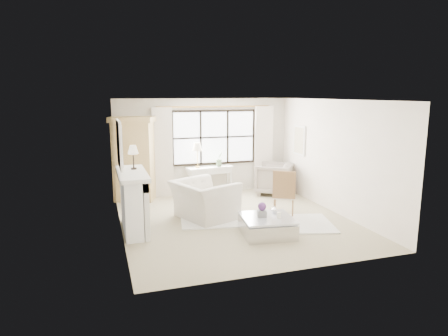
{
  "coord_description": "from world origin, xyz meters",
  "views": [
    {
      "loc": [
        -2.87,
        -8.18,
        2.84
      ],
      "look_at": [
        -0.21,
        0.2,
        1.19
      ],
      "focal_mm": 32.0,
      "sensor_mm": 36.0,
      "label": 1
    }
  ],
  "objects": [
    {
      "name": "floor",
      "position": [
        0.0,
        0.0,
        0.0
      ],
      "size": [
        5.5,
        5.5,
        0.0
      ],
      "primitive_type": "plane",
      "color": "tan",
      "rests_on": "ground"
    },
    {
      "name": "ceiling",
      "position": [
        0.0,
        0.0,
        2.7
      ],
      "size": [
        5.5,
        5.5,
        0.0
      ],
      "primitive_type": "plane",
      "rotation": [
        3.14,
        0.0,
        0.0
      ],
      "color": "white",
      "rests_on": "ground"
    },
    {
      "name": "wall_back",
      "position": [
        0.0,
        2.75,
        1.35
      ],
      "size": [
        5.0,
        0.0,
        5.0
      ],
      "primitive_type": "plane",
      "rotation": [
        1.57,
        0.0,
        0.0
      ],
      "color": "beige",
      "rests_on": "ground"
    },
    {
      "name": "wall_front",
      "position": [
        0.0,
        -2.75,
        1.35
      ],
      "size": [
        5.0,
        0.0,
        5.0
      ],
      "primitive_type": "plane",
      "rotation": [
        -1.57,
        0.0,
        0.0
      ],
      "color": "beige",
      "rests_on": "ground"
    },
    {
      "name": "wall_left",
      "position": [
        -2.5,
        0.0,
        1.35
      ],
      "size": [
        0.0,
        5.5,
        5.5
      ],
      "primitive_type": "plane",
      "rotation": [
        1.57,
        0.0,
        1.57
      ],
      "color": "beige",
      "rests_on": "ground"
    },
    {
      "name": "wall_right",
      "position": [
        2.5,
        0.0,
        1.35
      ],
      "size": [
        0.0,
        5.5,
        5.5
      ],
      "primitive_type": "plane",
      "rotation": [
        1.57,
        0.0,
        -1.57
      ],
      "color": "white",
      "rests_on": "ground"
    },
    {
      "name": "window_pane",
      "position": [
        0.3,
        2.73,
        1.6
      ],
      "size": [
        2.4,
        0.02,
        1.5
      ],
      "primitive_type": "cube",
      "color": "white",
      "rests_on": "wall_back"
    },
    {
      "name": "window_frame",
      "position": [
        0.3,
        2.72,
        1.6
      ],
      "size": [
        2.5,
        0.04,
        1.5
      ],
      "primitive_type": null,
      "color": "black",
      "rests_on": "wall_back"
    },
    {
      "name": "curtain_rod",
      "position": [
        0.3,
        2.67,
        2.47
      ],
      "size": [
        3.3,
        0.04,
        0.04
      ],
      "primitive_type": "cylinder",
      "rotation": [
        0.0,
        1.57,
        0.0
      ],
      "color": "#B1803D",
      "rests_on": "wall_back"
    },
    {
      "name": "curtain_left",
      "position": [
        -1.2,
        2.65,
        1.24
      ],
      "size": [
        0.55,
        0.1,
        2.47
      ],
      "primitive_type": "cube",
      "color": "beige",
      "rests_on": "ground"
    },
    {
      "name": "curtain_right",
      "position": [
        1.8,
        2.65,
        1.24
      ],
      "size": [
        0.55,
        0.1,
        2.47
      ],
      "primitive_type": "cube",
      "color": "silver",
      "rests_on": "ground"
    },
    {
      "name": "fireplace",
      "position": [
        -2.27,
        0.0,
        0.65
      ],
      "size": [
        0.58,
        1.66,
        1.26
      ],
      "color": "white",
      "rests_on": "ground"
    },
    {
      "name": "mirror_frame",
      "position": [
        -2.47,
        0.0,
        1.84
      ],
      "size": [
        0.05,
        1.15,
        0.95
      ],
      "primitive_type": "cube",
      "color": "white",
      "rests_on": "wall_left"
    },
    {
      "name": "mirror_glass",
      "position": [
        -2.44,
        0.0,
        1.84
      ],
      "size": [
        0.02,
        1.0,
        0.8
      ],
      "primitive_type": "cube",
      "color": "silver",
      "rests_on": "wall_left"
    },
    {
      "name": "art_frame",
      "position": [
        2.47,
        1.7,
        1.55
      ],
      "size": [
        0.04,
        0.62,
        0.82
      ],
      "primitive_type": "cube",
      "color": "white",
      "rests_on": "wall_right"
    },
    {
      "name": "art_canvas",
      "position": [
        2.45,
        1.7,
        1.55
      ],
      "size": [
        0.01,
        0.52,
        0.72
      ],
      "primitive_type": "cube",
      "color": "beige",
      "rests_on": "wall_right"
    },
    {
      "name": "mantel_lamp",
      "position": [
        -2.18,
        0.27,
        1.65
      ],
      "size": [
        0.22,
        0.22,
        0.51
      ],
      "color": "black",
      "rests_on": "fireplace"
    },
    {
      "name": "armoire",
      "position": [
        -2.0,
        2.5,
        1.14
      ],
      "size": [
        1.29,
        1.05,
        2.24
      ],
      "rotation": [
        0.0,
        0.0,
        -0.36
      ],
      "color": "tan",
      "rests_on": "floor"
    },
    {
      "name": "console_table",
      "position": [
        0.08,
        2.49,
        0.4
      ],
      "size": [
        1.36,
        0.65,
        0.8
      ],
      "rotation": [
        0.0,
        0.0,
        0.16
      ],
      "color": "silver",
      "rests_on": "floor"
    },
    {
      "name": "console_lamp",
      "position": [
        -0.26,
        2.49,
        1.36
      ],
      "size": [
        0.28,
        0.28,
        0.69
      ],
      "color": "#AE883C",
      "rests_on": "console_table"
    },
    {
      "name": "orchid_plant",
      "position": [
        0.38,
        2.48,
        1.01
      ],
      "size": [
        0.3,
        0.3,
        0.43
      ],
      "primitive_type": "imported",
      "rotation": [
        0.0,
        0.0,
        0.72
      ],
      "color": "#55704A",
      "rests_on": "console_table"
    },
    {
      "name": "side_table",
      "position": [
        -0.01,
        0.93,
        0.33
      ],
      "size": [
        0.4,
        0.4,
        0.51
      ],
      "color": "white",
      "rests_on": "floor"
    },
    {
      "name": "rug_left",
      "position": [
        -0.45,
        0.1,
        0.01
      ],
      "size": [
        1.68,
        1.31,
        0.03
      ],
      "primitive_type": "cube",
      "rotation": [
        0.0,
        0.0,
        -0.17
      ],
      "color": "white",
      "rests_on": "floor"
    },
    {
      "name": "rug_right",
      "position": [
        1.07,
        -0.63,
        0.02
      ],
      "size": [
        2.04,
        1.73,
        0.03
      ],
      "primitive_type": "cube",
      "rotation": [
        0.0,
        0.0,
        -0.25
      ],
      "color": "silver",
      "rests_on": "floor"
    },
    {
      "name": "club_armchair",
      "position": [
        -0.63,
        0.36,
        0.44
      ],
      "size": [
        1.58,
        1.67,
        0.87
      ],
      "primitive_type": "imported",
      "rotation": [
        0.0,
        0.0,
        1.94
      ],
      "color": "beige",
      "rests_on": "floor"
    },
    {
      "name": "wingback_chair",
      "position": [
        1.86,
        1.98,
        0.44
      ],
      "size": [
        1.35,
        1.34,
        0.89
      ],
      "primitive_type": "imported",
      "rotation": [
        0.0,
        0.0,
        -2.21
      ],
      "color": "gray",
      "rests_on": "floor"
    },
    {
      "name": "french_chair",
      "position": [
        1.22,
        0.05,
        0.31
      ],
      "size": [
        0.65,
        0.65,
        1.08
      ],
      "rotation": [
        0.0,
        0.0,
        2.66
      ],
      "color": "olive",
      "rests_on": "floor"
    },
    {
      "name": "coffee_table",
      "position": [
        0.3,
        -1.07,
        0.18
      ],
      "size": [
        1.12,
        1.12,
        0.38
      ],
      "rotation": [
        0.0,
        0.0,
        -0.13
      ],
      "color": "silver",
      "rests_on": "floor"
    },
    {
      "name": "planter_box",
      "position": [
        0.21,
        -1.03,
        0.45
      ],
      "size": [
        0.21,
        0.21,
        0.13
      ],
      "primitive_type": "cube",
      "rotation": [
        0.0,
        0.0,
        -0.26
      ],
      "color": "slate",
      "rests_on": "coffee_table"
    },
    {
      "name": "planter_flowers",
      "position": [
        0.21,
        -1.03,
        0.6
      ],
      "size": [
        0.17,
        0.17,
        0.17
      ],
      "primitive_type": "sphere",
      "color": "#562B6C",
      "rests_on": "planter_box"
    },
    {
      "name": "pillar_candle",
      "position": [
        0.5,
        -1.21,
        0.44
      ],
      "size": [
        0.08,
        0.08,
        0.12
      ],
      "primitive_type": "cylinder",
      "color": "white",
      "rests_on": "coffee_table"
    },
    {
      "name": "coffee_vase",
      "position": [
        0.56,
        -0.86,
        0.46
      ],
      "size": [
        0.15,
        0.15,
        0.15
      ],
      "primitive_type": "imported",
      "rotation": [
        0.0,
        0.0,
        -0.04
      ],
      "color": "silver",
      "rests_on": "coffee_table"
    }
  ]
}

